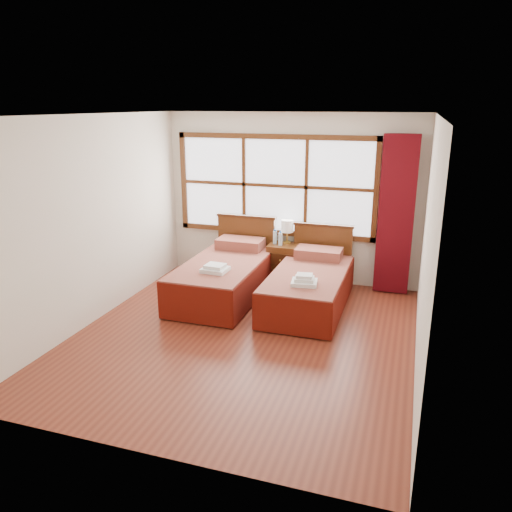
% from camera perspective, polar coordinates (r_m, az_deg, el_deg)
% --- Properties ---
extents(floor, '(4.50, 4.50, 0.00)m').
position_cam_1_polar(floor, '(6.15, -1.44, -9.17)').
color(floor, maroon).
rests_on(floor, ground).
extents(ceiling, '(4.50, 4.50, 0.00)m').
position_cam_1_polar(ceiling, '(5.52, -1.65, 15.83)').
color(ceiling, white).
rests_on(ceiling, wall_back).
extents(wall_back, '(4.00, 0.00, 4.00)m').
position_cam_1_polar(wall_back, '(7.81, 4.00, 6.54)').
color(wall_back, silver).
rests_on(wall_back, floor).
extents(wall_left, '(0.00, 4.50, 4.50)m').
position_cam_1_polar(wall_left, '(6.62, -18.13, 3.84)').
color(wall_left, silver).
rests_on(wall_left, floor).
extents(wall_right, '(0.00, 4.50, 4.50)m').
position_cam_1_polar(wall_right, '(5.39, 18.94, 0.88)').
color(wall_right, silver).
rests_on(wall_right, floor).
extents(window, '(3.16, 0.06, 1.56)m').
position_cam_1_polar(window, '(7.80, 2.16, 8.05)').
color(window, white).
rests_on(window, wall_back).
extents(curtain, '(0.50, 0.16, 2.30)m').
position_cam_1_polar(curtain, '(7.48, 15.72, 4.47)').
color(curtain, '#5A0910').
rests_on(curtain, wall_back).
extents(bed_left, '(1.05, 2.07, 1.02)m').
position_cam_1_polar(bed_left, '(7.29, -3.52, -2.26)').
color(bed_left, '#3B1C0C').
rests_on(bed_left, floor).
extents(bed_right, '(0.99, 2.01, 0.96)m').
position_cam_1_polar(bed_right, '(6.96, 6.11, -3.42)').
color(bed_right, '#3B1C0C').
rests_on(bed_right, floor).
extents(nightstand, '(0.47, 0.46, 0.63)m').
position_cam_1_polar(nightstand, '(7.81, 3.20, -0.90)').
color(nightstand, '#522B12').
rests_on(nightstand, floor).
extents(towels_left, '(0.35, 0.31, 0.10)m').
position_cam_1_polar(towels_left, '(6.75, -4.69, -1.43)').
color(towels_left, white).
rests_on(towels_left, bed_left).
extents(towels_right, '(0.36, 0.32, 0.14)m').
position_cam_1_polar(towels_right, '(6.36, 5.55, -2.80)').
color(towels_right, white).
rests_on(towels_right, bed_right).
extents(lamp, '(0.19, 0.19, 0.37)m').
position_cam_1_polar(lamp, '(7.75, 3.59, 3.36)').
color(lamp, gold).
rests_on(lamp, nightstand).
extents(bottle_near, '(0.06, 0.06, 0.23)m').
position_cam_1_polar(bottle_near, '(7.73, 2.18, 2.16)').
color(bottle_near, silver).
rests_on(bottle_near, nightstand).
extents(bottle_far, '(0.06, 0.06, 0.23)m').
position_cam_1_polar(bottle_far, '(7.65, 2.81, 1.97)').
color(bottle_far, silver).
rests_on(bottle_far, nightstand).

